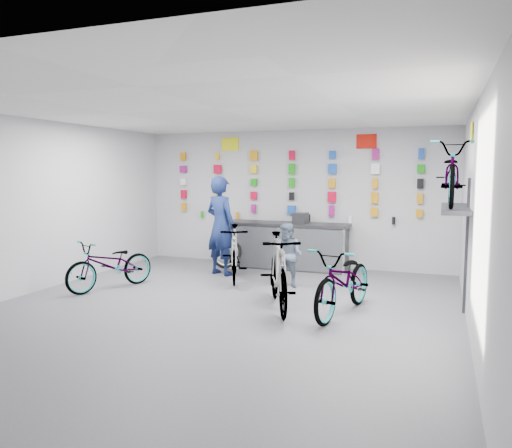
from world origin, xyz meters
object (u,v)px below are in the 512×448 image
at_px(counter, 286,246).
at_px(bike_right, 344,281).
at_px(bike_center, 279,272).
at_px(bike_service, 235,253).
at_px(bike_left, 111,264).
at_px(clerk, 221,226).
at_px(customer, 288,255).

distance_m(counter, bike_right, 3.58).
distance_m(bike_center, bike_service, 2.19).
height_order(counter, bike_right, bike_right).
distance_m(counter, bike_left, 3.77).
relative_size(counter, bike_service, 1.52).
bearing_deg(bike_left, clerk, 77.11).
bearing_deg(bike_center, bike_right, -20.28).
relative_size(bike_right, bike_service, 1.09).
relative_size(bike_left, customer, 1.46).
distance_m(counter, customer, 1.74).
bearing_deg(clerk, bike_right, 165.82).
distance_m(clerk, customer, 1.75).
bearing_deg(bike_left, bike_center, 18.33).
bearing_deg(bike_left, bike_service, 61.34).
height_order(bike_right, bike_service, bike_service).
relative_size(bike_left, bike_center, 0.88).
distance_m(bike_right, customer, 1.92).
bearing_deg(customer, bike_left, -144.30).
bearing_deg(counter, bike_right, -59.36).
height_order(bike_right, clerk, clerk).
relative_size(bike_service, customer, 1.52).
height_order(counter, clerk, clerk).
bearing_deg(customer, clerk, 171.78).
distance_m(bike_service, clerk, 0.78).
xyz_separation_m(bike_left, customer, (2.90, 1.28, 0.14)).
distance_m(bike_left, clerk, 2.34).
bearing_deg(bike_center, customer, 77.21).
bearing_deg(bike_left, customer, 45.85).
relative_size(bike_service, clerk, 0.89).
bearing_deg(bike_center, clerk, 108.43).
distance_m(bike_center, customer, 1.52).
relative_size(bike_left, bike_service, 0.96).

